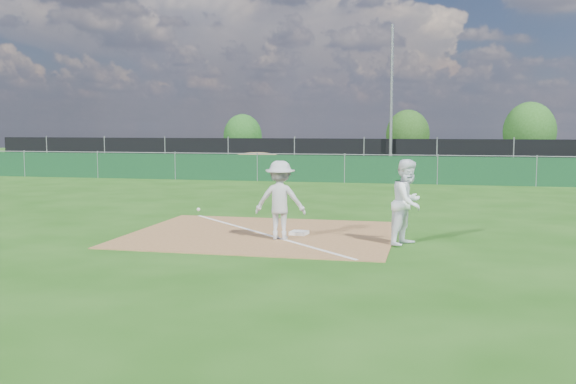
# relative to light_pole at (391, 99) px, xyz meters

# --- Properties ---
(ground) EXTENTS (90.00, 90.00, 0.00)m
(ground) POSITION_rel_light_pole_xyz_m (-1.50, -12.70, -4.00)
(ground) COLOR #1C4D10
(ground) RESTS_ON ground
(infield_dirt) EXTENTS (6.00, 5.00, 0.02)m
(infield_dirt) POSITION_rel_light_pole_xyz_m (-1.50, -21.70, -3.99)
(infield_dirt) COLOR olive
(infield_dirt) RESTS_ON ground
(foul_line) EXTENTS (5.01, 5.01, 0.01)m
(foul_line) POSITION_rel_light_pole_xyz_m (-1.50, -21.70, -3.98)
(foul_line) COLOR white
(foul_line) RESTS_ON infield_dirt
(green_fence) EXTENTS (44.00, 0.05, 1.20)m
(green_fence) POSITION_rel_light_pole_xyz_m (-1.50, -7.70, -3.40)
(green_fence) COLOR #0F391D
(green_fence) RESTS_ON ground
(dirt_mound) EXTENTS (3.38, 2.60, 1.17)m
(dirt_mound) POSITION_rel_light_pole_xyz_m (-6.50, -4.20, -3.42)
(dirt_mound) COLOR olive
(dirt_mound) RESTS_ON ground
(black_fence) EXTENTS (46.00, 0.04, 1.80)m
(black_fence) POSITION_rel_light_pole_xyz_m (-1.50, 0.30, -3.10)
(black_fence) COLOR black
(black_fence) RESTS_ON ground
(parking_lot) EXTENTS (46.00, 9.00, 0.01)m
(parking_lot) POSITION_rel_light_pole_xyz_m (-1.50, 5.30, -4.00)
(parking_lot) COLOR black
(parking_lot) RESTS_ON ground
(light_pole) EXTENTS (0.16, 0.16, 8.00)m
(light_pole) POSITION_rel_light_pole_xyz_m (0.00, 0.00, 0.00)
(light_pole) COLOR slate
(light_pole) RESTS_ON ground
(first_base) EXTENTS (0.42, 0.42, 0.08)m
(first_base) POSITION_rel_light_pole_xyz_m (-0.65, -21.63, -3.94)
(first_base) COLOR white
(first_base) RESTS_ON infield_dirt
(play_at_first) EXTENTS (2.49, 0.72, 1.72)m
(play_at_first) POSITION_rel_light_pole_xyz_m (-0.93, -22.30, -3.12)
(play_at_first) COLOR silver
(play_at_first) RESTS_ON infield_dirt
(runner) EXTENTS (0.99, 1.08, 1.80)m
(runner) POSITION_rel_light_pole_xyz_m (1.81, -22.27, -3.10)
(runner) COLOR white
(runner) RESTS_ON ground
(car_left) EXTENTS (5.14, 2.81, 1.66)m
(car_left) POSITION_rel_light_pole_xyz_m (-9.15, 5.61, -3.16)
(car_left) COLOR #96999D
(car_left) RESTS_ON parking_lot
(car_mid) EXTENTS (5.03, 2.97, 1.57)m
(car_mid) POSITION_rel_light_pole_xyz_m (-1.85, 5.77, -3.21)
(car_mid) COLOR black
(car_mid) RESTS_ON parking_lot
(car_right) EXTENTS (4.48, 3.27, 1.21)m
(car_right) POSITION_rel_light_pole_xyz_m (2.25, 4.11, -3.39)
(car_right) COLOR black
(car_right) RESTS_ON parking_lot
(tree_left) EXTENTS (2.87, 2.87, 3.40)m
(tree_left) POSITION_rel_light_pole_xyz_m (-11.69, 10.48, -2.25)
(tree_left) COLOR #382316
(tree_left) RESTS_ON ground
(tree_mid) EXTENTS (3.11, 3.11, 3.69)m
(tree_mid) POSITION_rel_light_pole_xyz_m (0.47, 11.37, -2.10)
(tree_mid) COLOR #382316
(tree_mid) RESTS_ON ground
(tree_right) EXTENTS (3.49, 3.49, 4.14)m
(tree_right) POSITION_rel_light_pole_xyz_m (8.65, 10.40, -1.87)
(tree_right) COLOR #382316
(tree_right) RESTS_ON ground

